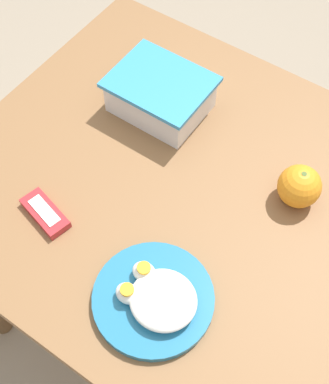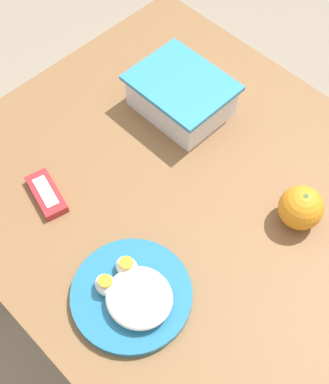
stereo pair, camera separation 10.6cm
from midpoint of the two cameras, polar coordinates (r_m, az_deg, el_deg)
name	(u,v)px [view 2 (the right image)]	position (r m, az deg, el deg)	size (l,w,h in m)	color
ground_plane	(175,306)	(1.74, 2.85, -12.20)	(10.00, 10.00, 0.00)	gray
table	(179,213)	(1.21, 4.03, -2.41)	(0.91, 0.83, 0.71)	brown
food_container	(181,97)	(1.20, 4.34, 9.87)	(0.21, 0.17, 0.09)	white
orange_fruit	(301,208)	(1.07, 17.12, -1.84)	(0.09, 0.09, 0.09)	orange
rice_plate	(133,294)	(0.97, -0.23, -11.14)	(0.22, 0.22, 0.05)	teal
candy_bar	(46,194)	(1.09, -9.82, -0.44)	(0.12, 0.07, 0.02)	#B7282D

